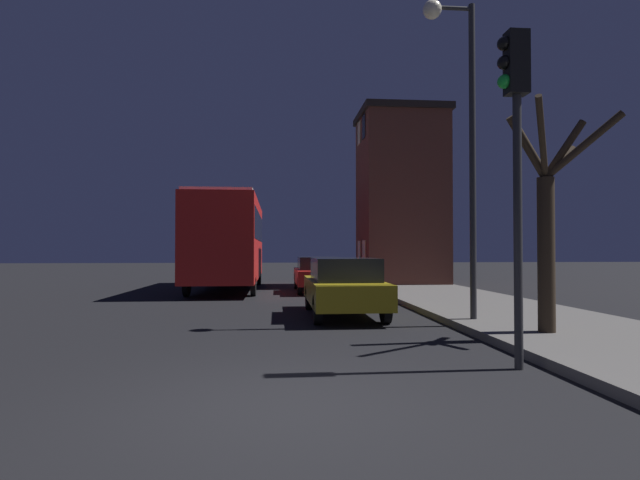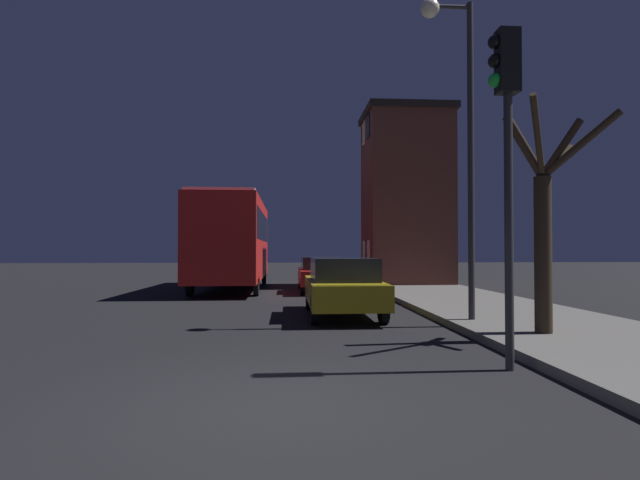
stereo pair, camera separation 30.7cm
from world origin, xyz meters
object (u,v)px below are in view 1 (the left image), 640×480
Objects in this scene: traffic_light at (515,128)px; bus at (228,236)px; streetlamp at (459,106)px; car_near_lane at (343,285)px; bare_tree at (549,220)px; car_mid_lane at (318,273)px.

traffic_light is 0.51× the size of bus.
streetlamp is 1.48× the size of traffic_light.
car_near_lane is (-2.32, 1.86, -4.09)m from streetlamp.
traffic_light is 1.16× the size of bare_tree.
streetlamp is at bearing -60.42° from bus.
bus is at bearing 112.94° from car_near_lane.
bus is (-7.03, 12.47, 0.02)m from bare_tree.
traffic_light is at bearing -82.63° from car_mid_lane.
streetlamp is at bearing -38.76° from car_near_lane.
bus is 4.23m from car_mid_lane.
traffic_light is (-0.66, -3.91, -1.46)m from streetlamp.
streetlamp is 1.72× the size of bare_tree.
traffic_light is 15.52m from bus.
bare_tree is 11.59m from car_mid_lane.
bare_tree is (1.01, -1.86, -2.64)m from streetlamp.
streetlamp is at bearing 118.52° from bare_tree.
traffic_light is 6.56m from car_near_lane.
bare_tree is 14.31m from bus.
bare_tree is 0.44× the size of bus.
car_mid_lane is (-3.36, 11.00, -1.47)m from bare_tree.
car_mid_lane is at bearing 97.37° from traffic_light.
car_mid_lane is at bearing -21.78° from bus.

